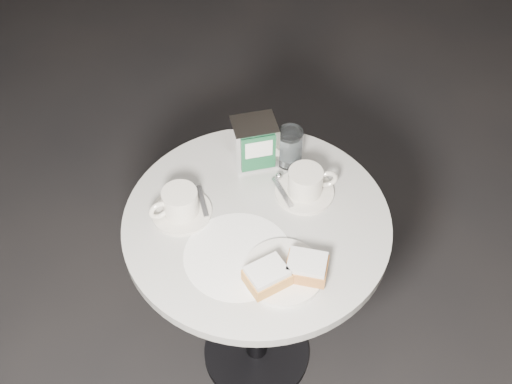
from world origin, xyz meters
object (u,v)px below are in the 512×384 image
Objects in this scene: water_glass_right at (290,147)px; beignet_plate at (285,272)px; napkin_dispenser at (255,143)px; cafe_table at (257,263)px; water_glass_left at (243,138)px; coffee_cup_left at (180,205)px; coffee_cup_right at (306,184)px.

beignet_plate is at bearing -99.00° from water_glass_right.
napkin_dispenser is at bearing 94.99° from beignet_plate.
water_glass_left is (-0.01, 0.25, 0.25)m from cafe_table.
cafe_table is 0.29m from beignet_plate.
coffee_cup_left reaches higher than beignet_plate.
beignet_plate is at bearing -111.51° from coffee_cup_right.
cafe_table is 6.52× the size of water_glass_right.
cafe_table is 3.38× the size of beignet_plate.
napkin_dispenser is at bearing 15.72° from coffee_cup_left.
water_glass_right is (0.06, 0.38, 0.03)m from beignet_plate.
napkin_dispenser reaches higher than water_glass_left.
coffee_cup_left is at bearing -148.03° from napkin_dispenser.
napkin_dispenser reaches higher than water_glass_right.
beignet_plate is 0.39m from water_glass_right.
coffee_cup_left reaches higher than cafe_table.
cafe_table is 0.31m from coffee_cup_left.
coffee_cup_right is (0.33, 0.04, 0.00)m from coffee_cup_left.
beignet_plate is (0.05, -0.19, 0.22)m from cafe_table.
water_glass_left reaches higher than coffee_cup_left.
coffee_cup_right is at bearing -55.05° from napkin_dispenser.
coffee_cup_right is at bearing -49.00° from water_glass_left.
cafe_table is at bearing -101.49° from napkin_dispenser.
water_glass_right is at bearing 99.68° from coffee_cup_right.
napkin_dispenser is at bearing 85.94° from cafe_table.
napkin_dispenser is (-0.12, 0.13, 0.03)m from coffee_cup_right.
water_glass_left is 0.05m from napkin_dispenser.
water_glass_right is at bearing -15.58° from napkin_dispenser.
coffee_cup_left is at bearing -176.55° from coffee_cup_right.
water_glass_left is (-0.06, 0.44, 0.03)m from beignet_plate.
coffee_cup_left is 0.34m from water_glass_right.
cafe_table is at bearing -35.21° from coffee_cup_left.
coffee_cup_left is 1.50× the size of napkin_dispenser.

